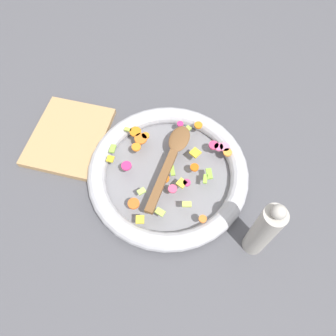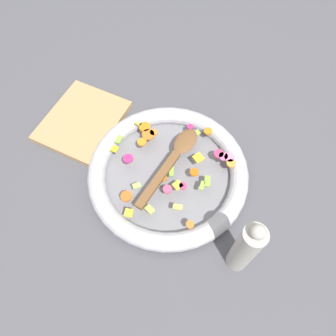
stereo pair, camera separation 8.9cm
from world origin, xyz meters
name	(u,v)px [view 2 (the right image)]	position (x,y,z in m)	size (l,w,h in m)	color
ground_plane	(168,176)	(0.00, 0.00, 0.00)	(4.00, 4.00, 0.00)	#4C4C51
skillet	(168,173)	(0.00, 0.00, 0.02)	(0.45, 0.45, 0.05)	slate
chopped_vegetables	(172,161)	(-0.02, 0.00, 0.05)	(0.35, 0.34, 0.01)	orange
wooden_spoon	(174,158)	(-0.03, 0.00, 0.06)	(0.28, 0.07, 0.01)	brown
pepper_mill	(245,248)	(0.14, 0.26, 0.11)	(0.05, 0.05, 0.25)	#B2ADA3
cutting_board	(83,121)	(-0.06, -0.32, 0.01)	(0.25, 0.21, 0.02)	tan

